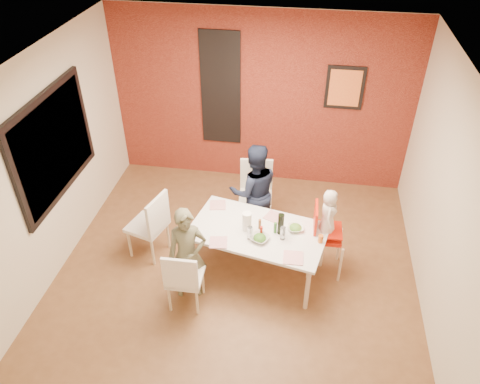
% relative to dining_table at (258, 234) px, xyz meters
% --- Properties ---
extents(ground, '(4.50, 4.50, 0.00)m').
position_rel_dining_table_xyz_m(ground, '(-0.26, -0.07, -0.61)').
color(ground, brown).
rests_on(ground, ground).
extents(ceiling, '(4.50, 4.50, 0.02)m').
position_rel_dining_table_xyz_m(ceiling, '(-0.26, -0.07, 2.09)').
color(ceiling, white).
rests_on(ceiling, wall_back).
extents(wall_back, '(4.50, 0.02, 2.70)m').
position_rel_dining_table_xyz_m(wall_back, '(-0.26, 2.18, 0.74)').
color(wall_back, beige).
rests_on(wall_back, ground).
extents(wall_front, '(4.50, 0.02, 2.70)m').
position_rel_dining_table_xyz_m(wall_front, '(-0.26, -2.32, 0.74)').
color(wall_front, beige).
rests_on(wall_front, ground).
extents(wall_left, '(0.02, 4.50, 2.70)m').
position_rel_dining_table_xyz_m(wall_left, '(-2.51, -0.07, 0.74)').
color(wall_left, beige).
rests_on(wall_left, ground).
extents(wall_right, '(0.02, 4.50, 2.70)m').
position_rel_dining_table_xyz_m(wall_right, '(1.99, -0.07, 0.74)').
color(wall_right, beige).
rests_on(wall_right, ground).
extents(brick_accent_wall, '(4.50, 0.02, 2.70)m').
position_rel_dining_table_xyz_m(brick_accent_wall, '(-0.26, 2.16, 0.74)').
color(brick_accent_wall, maroon).
rests_on(brick_accent_wall, ground).
extents(picture_window_frame, '(0.05, 1.70, 1.30)m').
position_rel_dining_table_xyz_m(picture_window_frame, '(-2.48, 0.13, 0.94)').
color(picture_window_frame, black).
rests_on(picture_window_frame, wall_left).
extents(picture_window_pane, '(0.02, 1.55, 1.15)m').
position_rel_dining_table_xyz_m(picture_window_pane, '(-2.46, 0.13, 0.94)').
color(picture_window_pane, black).
rests_on(picture_window_pane, wall_left).
extents(glassblock_strip, '(0.55, 0.03, 1.70)m').
position_rel_dining_table_xyz_m(glassblock_strip, '(-0.86, 2.14, 0.89)').
color(glassblock_strip, silver).
rests_on(glassblock_strip, wall_back).
extents(glassblock_surround, '(0.60, 0.03, 1.76)m').
position_rel_dining_table_xyz_m(glassblock_surround, '(-0.86, 2.14, 0.89)').
color(glassblock_surround, black).
rests_on(glassblock_surround, wall_back).
extents(art_print_frame, '(0.54, 0.03, 0.64)m').
position_rel_dining_table_xyz_m(art_print_frame, '(0.94, 2.14, 1.04)').
color(art_print_frame, black).
rests_on(art_print_frame, wall_back).
extents(art_print_canvas, '(0.44, 0.01, 0.54)m').
position_rel_dining_table_xyz_m(art_print_canvas, '(0.94, 2.12, 1.04)').
color(art_print_canvas, orange).
rests_on(art_print_canvas, wall_back).
extents(dining_table, '(1.76, 1.21, 0.67)m').
position_rel_dining_table_xyz_m(dining_table, '(0.00, 0.00, 0.00)').
color(dining_table, white).
rests_on(dining_table, ground).
extents(chair_near, '(0.41, 0.41, 0.86)m').
position_rel_dining_table_xyz_m(chair_near, '(-0.75, -0.72, -0.13)').
color(chair_near, white).
rests_on(chair_near, ground).
extents(chair_far, '(0.48, 0.48, 0.97)m').
position_rel_dining_table_xyz_m(chair_far, '(-0.16, 1.00, -0.07)').
color(chair_far, silver).
rests_on(chair_far, ground).
extents(chair_left, '(0.55, 0.55, 0.96)m').
position_rel_dining_table_xyz_m(chair_left, '(-1.38, 0.09, -0.08)').
color(chair_left, white).
rests_on(chair_left, ground).
extents(high_chair, '(0.43, 0.43, 0.98)m').
position_rel_dining_table_xyz_m(high_chair, '(0.78, 0.17, -0.02)').
color(high_chair, red).
rests_on(high_chair, ground).
extents(child_near, '(0.52, 0.41, 1.23)m').
position_rel_dining_table_xyz_m(child_near, '(-0.75, -0.48, 0.00)').
color(child_near, brown).
rests_on(child_near, ground).
extents(child_far, '(0.81, 0.71, 1.39)m').
position_rel_dining_table_xyz_m(child_far, '(-0.15, 0.76, 0.08)').
color(child_far, black).
rests_on(child_far, ground).
extents(toddler, '(0.21, 0.32, 0.64)m').
position_rel_dining_table_xyz_m(toddler, '(0.81, 0.17, 0.29)').
color(toddler, beige).
rests_on(toddler, high_chair).
extents(plate_near_left, '(0.23, 0.23, 0.01)m').
position_rel_dining_table_xyz_m(plate_near_left, '(-0.43, -0.29, 0.07)').
color(plate_near_left, silver).
rests_on(plate_near_left, dining_table).
extents(plate_far_mid, '(0.27, 0.27, 0.01)m').
position_rel_dining_table_xyz_m(plate_far_mid, '(0.16, 0.28, 0.07)').
color(plate_far_mid, silver).
rests_on(plate_far_mid, dining_table).
extents(plate_near_right, '(0.23, 0.23, 0.01)m').
position_rel_dining_table_xyz_m(plate_near_right, '(0.45, -0.41, 0.07)').
color(plate_near_right, white).
rests_on(plate_near_right, dining_table).
extents(plate_far_left, '(0.24, 0.24, 0.01)m').
position_rel_dining_table_xyz_m(plate_far_left, '(-0.58, 0.41, 0.07)').
color(plate_far_left, white).
rests_on(plate_far_left, dining_table).
extents(salad_bowl_a, '(0.28, 0.28, 0.05)m').
position_rel_dining_table_xyz_m(salad_bowl_a, '(0.04, -0.17, 0.09)').
color(salad_bowl_a, silver).
rests_on(salad_bowl_a, dining_table).
extents(salad_bowl_b, '(0.24, 0.24, 0.05)m').
position_rel_dining_table_xyz_m(salad_bowl_b, '(0.44, 0.09, 0.08)').
color(salad_bowl_b, white).
rests_on(salad_bowl_b, dining_table).
extents(wine_bottle, '(0.07, 0.07, 0.28)m').
position_rel_dining_table_xyz_m(wine_bottle, '(0.27, -0.00, 0.20)').
color(wine_bottle, black).
rests_on(wine_bottle, dining_table).
extents(wine_glass_a, '(0.06, 0.06, 0.18)m').
position_rel_dining_table_xyz_m(wine_glass_a, '(-0.08, -0.17, 0.15)').
color(wine_glass_a, silver).
rests_on(wine_glass_a, dining_table).
extents(wine_glass_b, '(0.06, 0.06, 0.18)m').
position_rel_dining_table_xyz_m(wine_glass_b, '(0.30, -0.11, 0.15)').
color(wine_glass_b, white).
rests_on(wine_glass_b, dining_table).
extents(paper_towel_roll, '(0.11, 0.11, 0.25)m').
position_rel_dining_table_xyz_m(paper_towel_roll, '(-0.14, -0.01, 0.18)').
color(paper_towel_roll, white).
rests_on(paper_towel_roll, dining_table).
extents(condiment_red, '(0.03, 0.03, 0.13)m').
position_rel_dining_table_xyz_m(condiment_red, '(0.05, -0.08, 0.12)').
color(condiment_red, red).
rests_on(condiment_red, dining_table).
extents(condiment_green, '(0.04, 0.04, 0.14)m').
position_rel_dining_table_xyz_m(condiment_green, '(0.20, -0.01, 0.13)').
color(condiment_green, '#2A6923').
rests_on(condiment_green, dining_table).
extents(condiment_brown, '(0.04, 0.04, 0.14)m').
position_rel_dining_table_xyz_m(condiment_brown, '(0.01, 0.03, 0.13)').
color(condiment_brown, brown).
rests_on(condiment_brown, dining_table).
extents(sippy_cup, '(0.06, 0.06, 0.10)m').
position_rel_dining_table_xyz_m(sippy_cup, '(0.74, -0.09, 0.11)').
color(sippy_cup, '#D16217').
rests_on(sippy_cup, dining_table).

